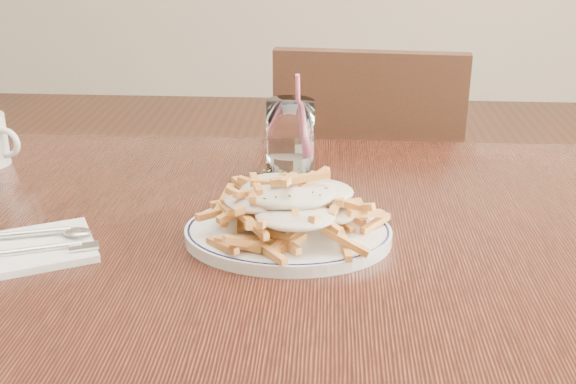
# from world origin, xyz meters

# --- Properties ---
(table) EXTENTS (1.20, 0.80, 0.75)m
(table) POSITION_xyz_m (0.00, 0.00, 0.67)
(table) COLOR black
(table) RESTS_ON ground
(chair_far) EXTENTS (0.44, 0.44, 0.88)m
(chair_far) POSITION_xyz_m (0.17, 0.69, 0.50)
(chair_far) COLOR black
(chair_far) RESTS_ON ground
(fries_plate) EXTENTS (0.34, 0.31, 0.02)m
(fries_plate) POSITION_xyz_m (0.03, -0.03, 0.76)
(fries_plate) COLOR white
(fries_plate) RESTS_ON table
(loaded_fries) EXTENTS (0.26, 0.22, 0.07)m
(loaded_fries) POSITION_xyz_m (0.03, -0.03, 0.81)
(loaded_fries) COLOR #C07F3A
(loaded_fries) RESTS_ON fries_plate
(napkin) EXTENTS (0.23, 0.20, 0.01)m
(napkin) POSITION_xyz_m (-0.32, -0.10, 0.75)
(napkin) COLOR white
(napkin) RESTS_ON table
(cutlery) EXTENTS (0.20, 0.13, 0.01)m
(cutlery) POSITION_xyz_m (-0.32, -0.09, 0.76)
(cutlery) COLOR silver
(cutlery) RESTS_ON napkin
(water_glass) EXTENTS (0.08, 0.08, 0.17)m
(water_glass) POSITION_xyz_m (0.02, 0.21, 0.81)
(water_glass) COLOR white
(water_glass) RESTS_ON table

